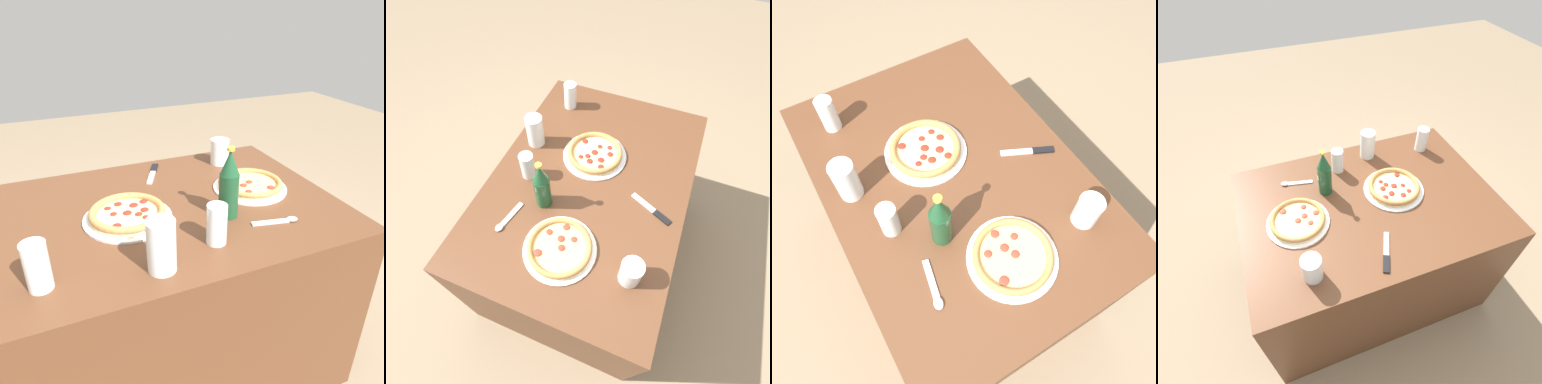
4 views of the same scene
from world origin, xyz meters
TOP-DOWN VIEW (x-y plane):
  - ground_plane at (0.00, 0.00)m, footprint 8.00×8.00m
  - table at (0.00, 0.00)m, footprint 1.21×0.85m
  - pizza_margherita at (-0.14, -0.03)m, footprint 0.29×0.29m
  - pizza_salami at (0.35, 0.01)m, footprint 0.28×0.28m
  - glass_red_wine at (0.07, -0.26)m, footprint 0.06×0.06m
  - glass_mango_juice at (-0.12, -0.32)m, footprint 0.08×0.08m
  - glass_cola at (-0.42, -0.27)m, footprint 0.06×0.06m
  - glass_water at (0.35, 0.28)m, footprint 0.08×0.08m
  - beer_bottle at (0.18, -0.14)m, footprint 0.07×0.07m
  - knife at (0.05, 0.29)m, footprint 0.10×0.18m
  - spoon at (0.32, -0.24)m, footprint 0.16×0.06m

SIDE VIEW (x-z plane):
  - ground_plane at x=0.00m, z-range 0.00..0.00m
  - table at x=0.00m, z-range 0.00..0.72m
  - knife at x=0.05m, z-range 0.72..0.73m
  - spoon at x=0.32m, z-range 0.72..0.73m
  - pizza_salami at x=0.35m, z-range 0.72..0.76m
  - pizza_margherita at x=-0.14m, z-range 0.72..0.76m
  - glass_water at x=0.35m, z-range 0.71..0.82m
  - glass_red_wine at x=0.07m, z-range 0.71..0.84m
  - glass_cola at x=-0.42m, z-range 0.71..0.85m
  - glass_mango_juice at x=-0.12m, z-range 0.71..0.87m
  - beer_bottle at x=0.18m, z-range 0.71..0.96m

